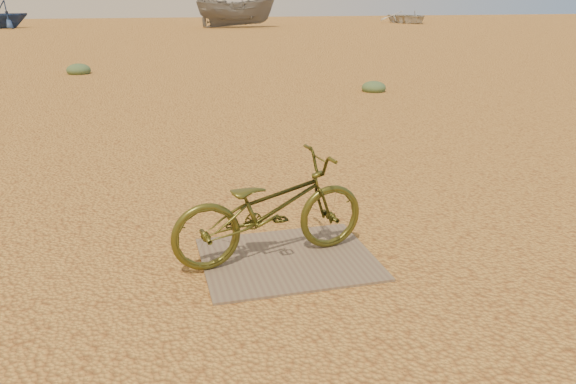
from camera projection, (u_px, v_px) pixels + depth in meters
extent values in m
plane|color=gold|center=(279.00, 253.00, 5.02)|extent=(120.00, 120.00, 0.00)
cube|color=#6F614D|center=(288.00, 259.00, 4.89)|extent=(1.48, 1.21, 0.02)
imported|color=#484818|center=(270.00, 208.00, 4.75)|extent=(1.80, 0.86, 0.91)
imported|color=navy|center=(2.00, 14.00, 39.84)|extent=(4.92, 4.84, 1.96)
imported|color=slate|center=(237.00, 11.00, 40.82)|extent=(5.91, 2.36, 2.27)
imported|color=beige|center=(408.00, 17.00, 47.78)|extent=(3.81, 5.13, 1.02)
ellipsoid|color=#54744B|center=(374.00, 91.00, 13.55)|extent=(0.58, 0.58, 0.32)
ellipsoid|color=#54744B|center=(79.00, 74.00, 16.64)|extent=(0.70, 0.70, 0.38)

